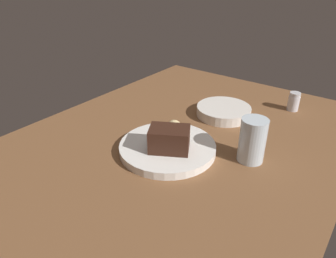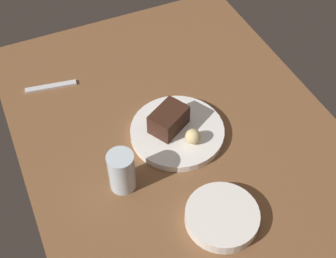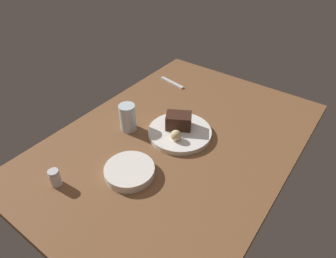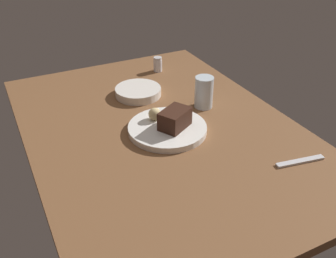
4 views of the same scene
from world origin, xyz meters
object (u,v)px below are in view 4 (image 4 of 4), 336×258
bread_roll (155,114)px  side_bowl (138,92)px  dessert_plate (167,129)px  salt_shaker (158,64)px  water_glass (204,92)px  dessert_spoon (300,161)px  chocolate_cake_slice (175,119)px

bread_roll → side_bowl: 22.92cm
dessert_plate → salt_shaker: 49.18cm
salt_shaker → water_glass: size_ratio=0.55×
bread_roll → salt_shaker: 44.91cm
bread_roll → salt_shaker: size_ratio=0.66×
bread_roll → salt_shaker: same height
bread_roll → dessert_spoon: size_ratio=0.28×
bread_roll → dessert_spoon: 47.05cm
side_bowl → dessert_spoon: 64.81cm
side_bowl → dessert_spoon: size_ratio=1.15×
bread_roll → side_bowl: (22.51, -3.49, -2.60)cm
chocolate_cake_slice → side_bowl: chocolate_cake_slice is taller
bread_roll → water_glass: water_glass is taller
dessert_plate → side_bowl: size_ratio=1.46×
bread_roll → water_glass: bearing=-79.6°
salt_shaker → water_glass: (-36.34, -0.86, 2.62)cm
chocolate_cake_slice → bread_roll: size_ratio=2.41×
bread_roll → water_glass: size_ratio=0.36×
salt_shaker → water_glass: 36.45cm
bread_roll → water_glass: (3.82, -20.93, 1.55)cm
dessert_plate → salt_shaker: size_ratio=4.06×
side_bowl → water_glass: bearing=-137.0°
dessert_plate → salt_shaker: bearing=-21.7°
water_glass → dessert_plate: bearing=116.1°
chocolate_cake_slice → dessert_spoon: (-30.15, -24.74, -4.74)cm
salt_shaker → chocolate_cake_slice: bearing=160.9°
bread_roll → side_bowl: bearing=-8.8°
water_glass → dessert_spoon: bearing=-169.7°
dessert_plate → water_glass: 21.69cm
water_glass → side_bowl: water_glass is taller
bread_roll → side_bowl: size_ratio=0.24×
side_bowl → salt_shaker: bearing=-43.2°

